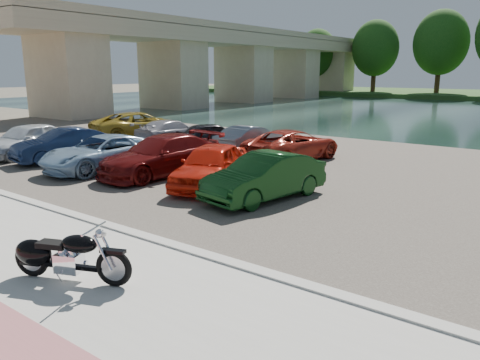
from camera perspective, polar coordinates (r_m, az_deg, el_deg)
The scene contains 17 objects.
ground at distance 8.80m, azimuth -15.48°, elevation -12.69°, with size 200.00×200.00×0.00m, color #595447.
promenade at distance 8.28m, azimuth -21.12°, elevation -14.45°, with size 60.00×6.00×0.10m, color #B2B0A8.
kerb at distance 9.99m, azimuth -6.36°, elevation -8.62°, with size 60.00×0.30×0.14m, color #B2B0A8.
parking_lot at distance 17.38m, azimuth 14.30°, elevation 0.34°, with size 60.00×18.00×0.04m, color #464038.
bridge at distance 57.26m, azimuth -0.16°, elevation 14.97°, with size 7.00×56.00×8.55m.
motorcycle at distance 9.01m, azimuth -21.02°, elevation -8.59°, with size 2.22×1.13×1.05m.
car_0 at distance 22.89m, azimuth -24.56°, elevation 4.49°, with size 1.72×4.27×1.45m, color silver.
car_1 at distance 21.02m, azimuth -20.65°, elevation 4.03°, with size 1.44×4.14×1.36m, color #152343.
car_2 at distance 18.62m, azimuth -16.35°, elevation 3.19°, with size 2.19×4.76×1.32m, color #88A9C7.
car_3 at distance 17.24m, azimuth -9.56°, elevation 2.97°, with size 2.01×4.95×1.44m, color #5F0E0D.
car_4 at distance 15.32m, azimuth -3.56°, elevation 1.80°, with size 1.67×4.14×1.41m, color red.
car_5 at distance 13.80m, azimuth 3.05°, elevation 0.41°, with size 1.43×4.10×1.35m, color #0E3512.
car_6 at distance 26.77m, azimuth -12.04°, elevation 6.53°, with size 2.47×5.36×1.49m, color olive.
car_7 at distance 24.70m, azimuth -8.41°, elevation 5.85°, with size 1.75×4.30×1.25m, color #97959D.
car_8 at distance 23.35m, azimuth -3.40°, elevation 5.53°, with size 1.46×3.62×1.23m, color black.
car_9 at distance 21.73m, azimuth 1.30°, elevation 5.01°, with size 1.33×3.82×1.26m, color slate.
car_10 at distance 19.99m, azimuth 6.38°, elevation 4.28°, with size 2.17×4.70×1.31m, color #A0291A.
Camera 1 is at (6.39, -4.72, 3.77)m, focal length 35.00 mm.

